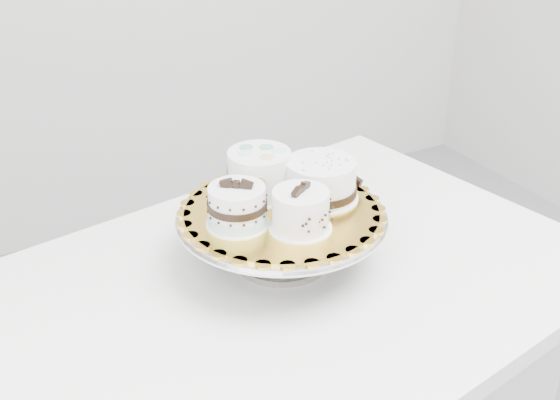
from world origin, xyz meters
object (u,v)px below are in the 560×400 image
cake_board (282,212)px  cake_dots (259,173)px  cake_banded (237,207)px  table (278,324)px  cake_stand (282,228)px  cake_swirl (301,211)px  cake_ribbon (321,181)px

cake_board → cake_dots: size_ratio=2.50×
cake_dots → cake_board: bearing=-89.0°
cake_banded → cake_dots: 0.11m
cake_board → cake_dots: (-0.00, 0.07, 0.04)m
table → cake_dots: size_ratio=9.09×
cake_board → cake_dots: bearing=93.8°
cake_stand → cake_dots: 0.11m
cake_stand → cake_banded: 0.11m
table → cake_board: size_ratio=3.64×
table → cake_stand: size_ratio=3.34×
table → cake_stand: cake_stand is taller
cake_board → cake_banded: size_ratio=2.55×
cake_swirl → cake_ribbon: (0.09, 0.08, 0.00)m
cake_stand → cake_ribbon: 0.11m
table → cake_banded: cake_banded is taller
cake_banded → cake_dots: bearing=81.2°
table → cake_ribbon: cake_ribbon is taller
cake_swirl → cake_ribbon: 0.12m
cake_stand → cake_swirl: 0.10m
cake_stand → cake_banded: size_ratio=2.78×
cake_board → cake_swirl: 0.08m
cake_swirl → cake_ribbon: size_ratio=0.79×
cake_banded → cake_stand: bearing=41.5°
table → cake_swirl: (0.03, -0.02, 0.23)m
cake_swirl → table: bearing=124.4°
cake_banded → cake_ribbon: (0.17, 0.01, 0.00)m
table → cake_board: bearing=45.7°
cake_swirl → cake_dots: (-0.00, 0.14, 0.01)m
cake_swirl → cake_banded: cake_banded is taller
cake_board → table: bearing=-124.5°
cake_ribbon → table: bearing=-176.1°
table → cake_dots: 0.27m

